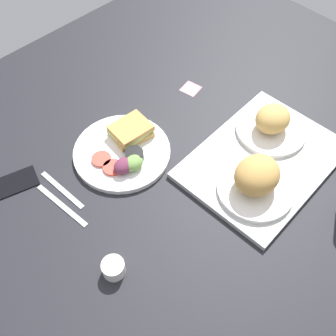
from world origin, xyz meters
TOP-DOWN VIEW (x-y plane):
  - ground_plane at (0.00, 0.00)cm, footprint 190.00×150.00cm
  - serving_tray at (-20.88, 18.44)cm, footprint 46.35×34.87cm
  - bread_plate_near at (-30.81, 13.27)cm, footprint 20.99×20.99cm
  - bread_plate_far at (-11.09, 22.90)cm, footprint 20.81×20.81cm
  - plate_with_salad at (5.31, -11.69)cm, footprint 28.22×28.22cm
  - espresso_cup at (30.80, 13.83)cm, footprint 5.60×5.60cm
  - fork at (25.97, -14.11)cm, footprint 2.49×17.05cm
  - knife at (28.97, -10.11)cm, footprint 3.22×19.05cm
  - cell_phone at (35.03, -25.43)cm, footprint 15.87×11.08cm
  - sticky_note at (-28.25, -17.03)cm, footprint 6.55×6.55cm

SIDE VIEW (x-z plane):
  - ground_plane at x=0.00cm, z-range -3.00..0.00cm
  - sticky_note at x=-28.25cm, z-range 0.00..0.12cm
  - fork at x=25.97cm, z-range 0.00..0.50cm
  - knife at x=28.97cm, z-range 0.00..0.50cm
  - cell_phone at x=35.03cm, z-range 0.00..0.80cm
  - serving_tray at x=-20.88cm, z-range 0.00..1.60cm
  - plate_with_salad at x=5.31cm, z-range -0.98..4.42cm
  - espresso_cup at x=30.80cm, z-range 0.00..4.00cm
  - bread_plate_near at x=-30.81cm, z-range 0.36..9.34cm
  - bread_plate_far at x=-11.09cm, z-range 0.68..11.00cm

